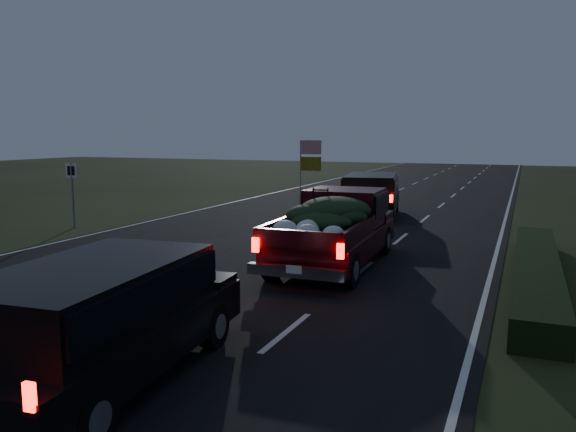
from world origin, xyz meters
The scene contains 7 objects.
ground centered at (0.00, 0.00, 0.00)m, with size 120.00×120.00×0.00m, color black.
road_asphalt centered at (0.00, 0.00, 0.01)m, with size 14.00×120.00×0.02m, color black.
hedge_row centered at (7.80, 3.00, 0.30)m, with size 1.00×10.00×0.60m, color black.
route_sign centered at (-8.50, 5.00, 1.66)m, with size 0.55×0.08×2.50m.
pickup_truck centered at (2.72, 2.92, 1.14)m, with size 2.44×5.88×3.04m.
lead_suv centered at (1.28, 12.37, 1.14)m, with size 3.03×5.52×1.50m.
rear_suv centered at (1.98, -5.46, 1.09)m, with size 2.66×5.21×1.45m.
Camera 1 is at (7.42, -11.44, 3.55)m, focal length 35.00 mm.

